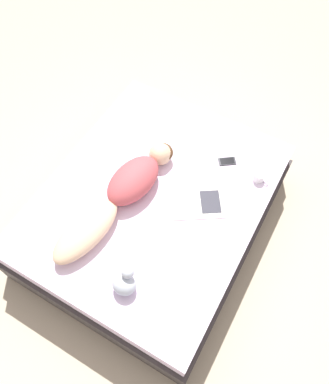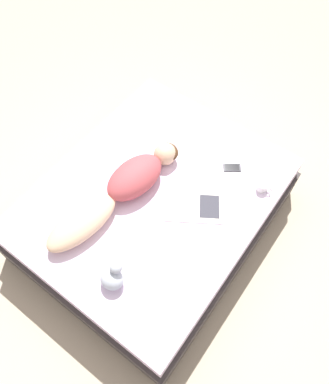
% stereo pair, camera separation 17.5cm
% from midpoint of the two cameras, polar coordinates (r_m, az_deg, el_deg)
% --- Properties ---
extents(ground_plane, '(12.00, 12.00, 0.00)m').
position_cam_midpoint_polar(ground_plane, '(3.39, 0.05, -4.99)').
color(ground_plane, '#B7A88E').
extents(bed, '(1.67, 2.04, 0.54)m').
position_cam_midpoint_polar(bed, '(3.15, 0.05, -2.88)').
color(bed, '#383333').
rests_on(bed, ground_plane).
extents(person, '(0.43, 1.28, 0.22)m').
position_cam_midpoint_polar(person, '(2.83, -5.01, 0.22)').
color(person, '#DBB28E').
rests_on(person, bed).
extents(open_magazine, '(0.54, 0.49, 0.01)m').
position_cam_midpoint_polar(open_magazine, '(2.87, 6.42, -2.22)').
color(open_magazine, silver).
rests_on(open_magazine, bed).
extents(coffee_mug, '(0.13, 0.09, 0.08)m').
position_cam_midpoint_polar(coffee_mug, '(3.02, 16.35, 0.74)').
color(coffee_mug, white).
rests_on(coffee_mug, bed).
extents(cell_phone, '(0.16, 0.14, 0.01)m').
position_cam_midpoint_polar(cell_phone, '(3.10, 11.85, 3.58)').
color(cell_phone, black).
rests_on(cell_phone, bed).
extents(plush_toy, '(0.16, 0.17, 0.21)m').
position_cam_midpoint_polar(plush_toy, '(2.56, -5.95, -12.90)').
color(plush_toy, '#B2BCCC').
rests_on(plush_toy, bed).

